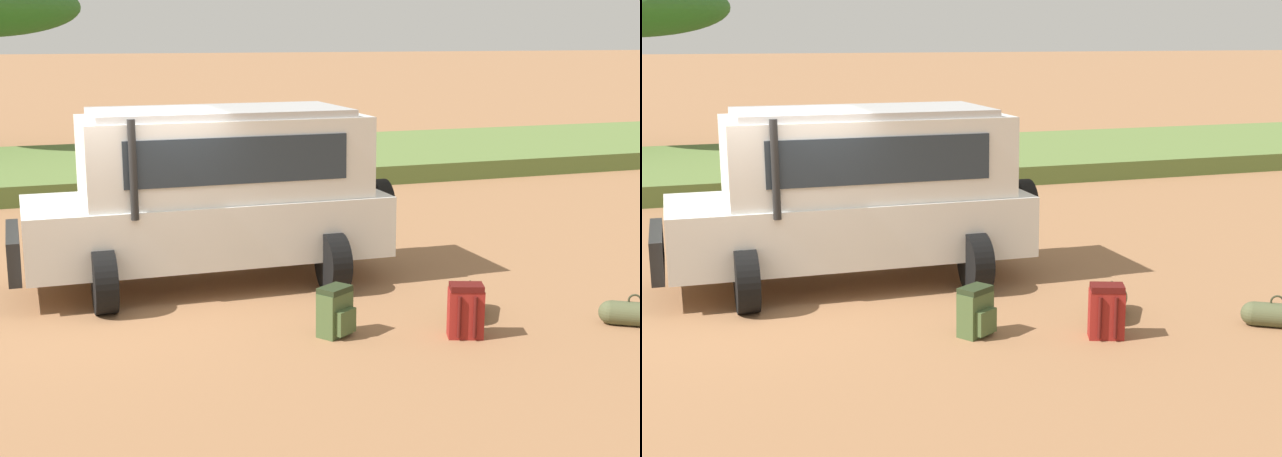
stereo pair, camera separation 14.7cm
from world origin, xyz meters
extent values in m
plane|color=#936642|center=(0.00, 0.00, 0.00)|extent=(320.00, 320.00, 0.00)
cube|color=#5B7538|center=(0.00, 10.81, 0.22)|extent=(120.00, 7.00, 0.44)
cube|color=silver|center=(1.12, 0.61, 0.82)|extent=(4.93, 1.99, 0.84)
cube|color=silver|center=(1.37, 0.61, 1.79)|extent=(3.85, 1.86, 1.10)
cube|color=#232D38|center=(-0.15, 0.64, 1.74)|extent=(0.09, 1.56, 0.77)
cube|color=#232D38|center=(1.35, -0.30, 1.84)|extent=(2.94, 0.09, 0.60)
cube|color=#232D38|center=(1.39, 1.51, 1.84)|extent=(2.94, 0.09, 0.60)
cube|color=#B7B7B7|center=(1.32, 0.61, 2.39)|extent=(3.46, 1.77, 0.10)
cube|color=black|center=(-1.45, 0.66, 0.65)|extent=(0.19, 1.62, 0.56)
cylinder|color=black|center=(0.00, -0.34, 1.79)|extent=(0.10, 0.10, 1.25)
cylinder|color=black|center=(-0.42, -0.33, 0.40)|extent=(0.29, 0.81, 0.80)
cylinder|color=black|center=(-0.38, 1.61, 0.40)|extent=(0.29, 0.81, 0.80)
cylinder|color=black|center=(2.62, -0.38, 0.40)|extent=(0.29, 0.81, 0.80)
cylinder|color=black|center=(2.66, 1.55, 0.40)|extent=(0.29, 0.81, 0.80)
cylinder|color=black|center=(3.71, 0.56, 0.97)|extent=(0.23, 0.74, 0.74)
cube|color=maroon|center=(3.38, -2.69, 0.28)|extent=(0.46, 0.38, 0.57)
cube|color=maroon|center=(3.44, -2.53, 0.21)|extent=(0.31, 0.18, 0.31)
cube|color=#4D100E|center=(3.38, -2.69, 0.60)|extent=(0.45, 0.39, 0.07)
cylinder|color=#4D100E|center=(3.24, -2.79, 0.28)|extent=(0.04, 0.04, 0.48)
cylinder|color=#4D100E|center=(3.40, -2.85, 0.28)|extent=(0.04, 0.04, 0.48)
cube|color=#42562D|center=(1.98, -2.11, 0.26)|extent=(0.47, 0.42, 0.52)
cube|color=#42562D|center=(2.07, -2.25, 0.20)|extent=(0.30, 0.23, 0.29)
cube|color=#242F19|center=(1.98, -2.11, 0.55)|extent=(0.46, 0.42, 0.07)
cylinder|color=#242F19|center=(1.98, -1.95, 0.26)|extent=(0.04, 0.04, 0.44)
cylinder|color=#242F19|center=(1.83, -2.04, 0.26)|extent=(0.04, 0.04, 0.44)
cylinder|color=#4C5133|center=(3.80, -2.02, 0.18)|extent=(0.60, 0.66, 0.36)
sphere|color=#4C5133|center=(3.65, -2.24, 0.18)|extent=(0.35, 0.35, 0.35)
sphere|color=#4C5133|center=(3.96, -1.79, 0.18)|extent=(0.35, 0.35, 0.35)
torus|color=#2D301E|center=(3.80, -2.02, 0.38)|extent=(0.11, 0.15, 0.16)
cylinder|color=#4C5133|center=(5.48, -3.02, 0.15)|extent=(0.61, 0.54, 0.29)
sphere|color=#4C5133|center=(5.26, -2.86, 0.15)|extent=(0.29, 0.29, 0.29)
torus|color=#2D301E|center=(5.48, -3.02, 0.31)|extent=(0.15, 0.11, 0.16)
camera|label=1|loc=(-1.56, -11.31, 3.42)|focal=50.00mm
camera|label=2|loc=(-1.42, -11.36, 3.42)|focal=50.00mm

